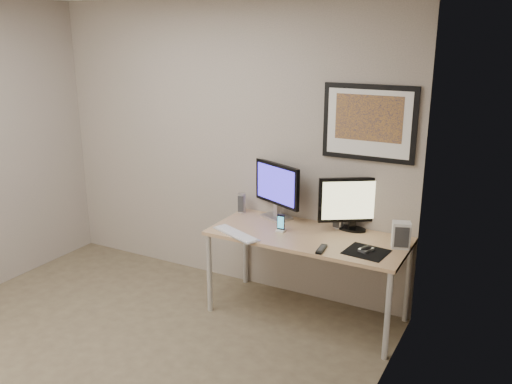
{
  "coord_description": "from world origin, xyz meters",
  "views": [
    {
      "loc": [
        2.57,
        -2.46,
        2.31
      ],
      "look_at": [
        0.66,
        1.1,
        1.11
      ],
      "focal_mm": 38.0,
      "sensor_mm": 36.0,
      "label": 1
    }
  ],
  "objects_px": {
    "keyboard": "(236,234)",
    "fan_unit": "(401,235)",
    "framed_art": "(369,123)",
    "phone_dock": "(281,223)",
    "desk": "(308,242)",
    "speaker_right": "(339,217)",
    "monitor_tv": "(353,202)",
    "monitor_large": "(277,188)",
    "speaker_left": "(242,203)"
  },
  "relations": [
    {
      "from": "framed_art",
      "to": "phone_dock",
      "type": "relative_size",
      "value": 5.21
    },
    {
      "from": "monitor_tv",
      "to": "speaker_right",
      "type": "distance_m",
      "value": 0.18
    },
    {
      "from": "speaker_right",
      "to": "fan_unit",
      "type": "relative_size",
      "value": 0.95
    },
    {
      "from": "monitor_large",
      "to": "phone_dock",
      "type": "bearing_deg",
      "value": -34.52
    },
    {
      "from": "speaker_right",
      "to": "keyboard",
      "type": "bearing_deg",
      "value": -129.53
    },
    {
      "from": "speaker_left",
      "to": "fan_unit",
      "type": "bearing_deg",
      "value": -21.18
    },
    {
      "from": "speaker_left",
      "to": "keyboard",
      "type": "relative_size",
      "value": 0.37
    },
    {
      "from": "monitor_large",
      "to": "framed_art",
      "type": "bearing_deg",
      "value": 29.51
    },
    {
      "from": "speaker_left",
      "to": "phone_dock",
      "type": "xyz_separation_m",
      "value": [
        0.53,
        -0.27,
        -0.02
      ]
    },
    {
      "from": "keyboard",
      "to": "fan_unit",
      "type": "relative_size",
      "value": 2.35
    },
    {
      "from": "desk",
      "to": "framed_art",
      "type": "distance_m",
      "value": 1.07
    },
    {
      "from": "phone_dock",
      "to": "keyboard",
      "type": "height_order",
      "value": "phone_dock"
    },
    {
      "from": "desk",
      "to": "framed_art",
      "type": "xyz_separation_m",
      "value": [
        0.35,
        0.33,
        0.96
      ]
    },
    {
      "from": "phone_dock",
      "to": "speaker_right",
      "type": "bearing_deg",
      "value": 32.81
    },
    {
      "from": "speaker_left",
      "to": "phone_dock",
      "type": "distance_m",
      "value": 0.59
    },
    {
      "from": "monitor_tv",
      "to": "desk",
      "type": "bearing_deg",
      "value": -167.71
    },
    {
      "from": "keyboard",
      "to": "fan_unit",
      "type": "height_order",
      "value": "fan_unit"
    },
    {
      "from": "monitor_tv",
      "to": "keyboard",
      "type": "height_order",
      "value": "monitor_tv"
    },
    {
      "from": "speaker_left",
      "to": "desk",
      "type": "bearing_deg",
      "value": -32.8
    },
    {
      "from": "desk",
      "to": "keyboard",
      "type": "bearing_deg",
      "value": -151.86
    },
    {
      "from": "phone_dock",
      "to": "fan_unit",
      "type": "relative_size",
      "value": 0.7
    },
    {
      "from": "speaker_right",
      "to": "phone_dock",
      "type": "bearing_deg",
      "value": -130.55
    },
    {
      "from": "monitor_tv",
      "to": "keyboard",
      "type": "bearing_deg",
      "value": -177.77
    },
    {
      "from": "desk",
      "to": "phone_dock",
      "type": "relative_size",
      "value": 11.11
    },
    {
      "from": "monitor_large",
      "to": "fan_unit",
      "type": "distance_m",
      "value": 1.16
    },
    {
      "from": "monitor_tv",
      "to": "phone_dock",
      "type": "height_order",
      "value": "monitor_tv"
    },
    {
      "from": "monitor_large",
      "to": "keyboard",
      "type": "xyz_separation_m",
      "value": [
        -0.11,
        -0.53,
        -0.26
      ]
    },
    {
      "from": "speaker_left",
      "to": "framed_art",
      "type": "bearing_deg",
      "value": -10.41
    },
    {
      "from": "phone_dock",
      "to": "keyboard",
      "type": "xyz_separation_m",
      "value": [
        -0.29,
        -0.24,
        -0.06
      ]
    },
    {
      "from": "monitor_large",
      "to": "speaker_right",
      "type": "relative_size",
      "value": 2.63
    },
    {
      "from": "monitor_tv",
      "to": "speaker_left",
      "type": "bearing_deg",
      "value": 149.28
    },
    {
      "from": "speaker_right",
      "to": "phone_dock",
      "type": "xyz_separation_m",
      "value": [
        -0.39,
        -0.3,
        -0.02
      ]
    },
    {
      "from": "monitor_large",
      "to": "keyboard",
      "type": "height_order",
      "value": "monitor_large"
    },
    {
      "from": "monitor_large",
      "to": "phone_dock",
      "type": "distance_m",
      "value": 0.39
    },
    {
      "from": "monitor_large",
      "to": "keyboard",
      "type": "relative_size",
      "value": 1.06
    },
    {
      "from": "keyboard",
      "to": "framed_art",
      "type": "bearing_deg",
      "value": 58.35
    },
    {
      "from": "framed_art",
      "to": "phone_dock",
      "type": "height_order",
      "value": "framed_art"
    },
    {
      "from": "desk",
      "to": "phone_dock",
      "type": "bearing_deg",
      "value": -171.35
    },
    {
      "from": "speaker_right",
      "to": "speaker_left",
      "type": "bearing_deg",
      "value": -166.52
    },
    {
      "from": "framed_art",
      "to": "speaker_left",
      "type": "distance_m",
      "value": 1.37
    },
    {
      "from": "speaker_right",
      "to": "fan_unit",
      "type": "distance_m",
      "value": 0.59
    },
    {
      "from": "fan_unit",
      "to": "speaker_right",
      "type": "bearing_deg",
      "value": 142.46
    },
    {
      "from": "fan_unit",
      "to": "monitor_tv",
      "type": "bearing_deg",
      "value": 137.68
    },
    {
      "from": "desk",
      "to": "speaker_right",
      "type": "distance_m",
      "value": 0.35
    },
    {
      "from": "framed_art",
      "to": "desk",
      "type": "bearing_deg",
      "value": -136.54
    },
    {
      "from": "framed_art",
      "to": "monitor_large",
      "type": "distance_m",
      "value": 0.98
    },
    {
      "from": "monitor_large",
      "to": "desk",
      "type": "bearing_deg",
      "value": -8.23
    },
    {
      "from": "desk",
      "to": "fan_unit",
      "type": "distance_m",
      "value": 0.75
    },
    {
      "from": "framed_art",
      "to": "monitor_large",
      "type": "relative_size",
      "value": 1.47
    },
    {
      "from": "monitor_tv",
      "to": "fan_unit",
      "type": "distance_m",
      "value": 0.51
    }
  ]
}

